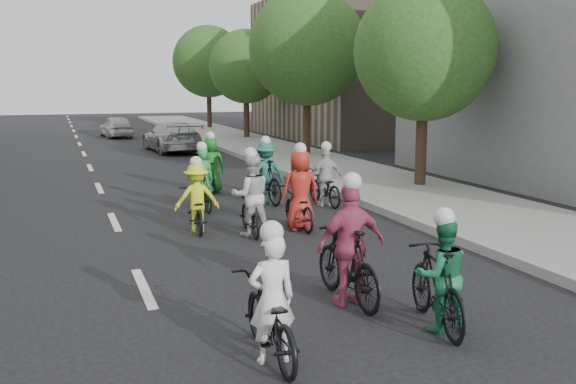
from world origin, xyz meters
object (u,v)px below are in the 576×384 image
cyclist_3 (349,256)px  cyclist_6 (250,204)px  cyclist_2 (197,204)px  cyclist_9 (211,170)px  cyclist_5 (202,186)px  cyclist_1 (439,282)px  follow_car_trail (116,126)px  cyclist_0 (270,313)px  follow_car_lead (172,137)px  cyclist_8 (325,183)px  cyclist_4 (299,199)px  cyclist_7 (265,177)px

cyclist_3 → cyclist_6: bearing=-91.2°
cyclist_2 → cyclist_6: (0.96, -0.68, 0.07)m
cyclist_9 → cyclist_5: bearing=75.4°
cyclist_1 → follow_car_trail: 31.60m
cyclist_0 → follow_car_lead: 22.87m
cyclist_8 → follow_car_lead: (-1.38, 14.42, 0.12)m
follow_car_trail → cyclist_9: bearing=86.6°
follow_car_trail → follow_car_lead: bearing=94.8°
cyclist_2 → cyclist_9: bearing=-101.7°
cyclist_9 → follow_car_trail: (-0.76, 20.58, -0.02)m
cyclist_0 → cyclist_8: bearing=-115.7°
cyclist_4 → cyclist_9: 5.20m
cyclist_9 → cyclist_6: bearing=88.8°
cyclist_2 → cyclist_8: (3.65, 1.75, -0.01)m
cyclist_8 → follow_car_lead: bearing=-87.8°
cyclist_2 → cyclist_4: size_ratio=0.92×
cyclist_4 → cyclist_7: bearing=-93.1°
cyclist_8 → cyclist_7: bearing=-33.0°
follow_car_lead → cyclist_6: bearing=80.7°
cyclist_0 → cyclist_5: (1.14, 8.66, 0.07)m
cyclist_6 → cyclist_9: cyclist_6 is taller
cyclist_0 → cyclist_9: (1.94, 11.14, 0.11)m
cyclist_5 → cyclist_1: bearing=94.4°
cyclist_0 → cyclist_6: (1.52, 5.84, 0.11)m
cyclist_2 → cyclist_9: (1.38, 4.62, 0.07)m
cyclist_9 → cyclist_3: bearing=91.4°
cyclist_3 → cyclist_7: (1.25, 7.65, -0.00)m
cyclist_2 → follow_car_lead: bearing=-93.0°
cyclist_8 → cyclist_4: bearing=52.3°
cyclist_2 → cyclist_4: 2.15m
cyclist_5 → cyclist_6: bearing=94.6°
cyclist_5 → cyclist_8: 3.09m
cyclist_1 → cyclist_3: (-0.64, 1.25, 0.08)m
cyclist_3 → follow_car_trail: (-0.44, 30.34, -0.06)m
cyclist_1 → cyclist_9: (-0.32, 11.00, 0.04)m
cyclist_3 → follow_car_lead: bearing=-95.8°
cyclist_4 → follow_car_trail: bearing=-85.5°
cyclist_9 → follow_car_lead: 11.59m
cyclist_2 → cyclist_4: bearing=170.7°
follow_car_lead → follow_car_trail: size_ratio=1.27×
cyclist_6 → cyclist_9: size_ratio=1.03×
cyclist_5 → cyclist_9: cyclist_9 is taller
cyclist_2 → follow_car_lead: size_ratio=0.36×
cyclist_1 → follow_car_lead: cyclist_1 is taller
cyclist_1 → cyclist_2: cyclist_2 is taller
cyclist_1 → cyclist_6: bearing=-71.0°
cyclist_6 → cyclist_4: bearing=-167.3°
cyclist_4 → follow_car_lead: size_ratio=0.39×
cyclist_0 → cyclist_1: 2.26m
cyclist_6 → cyclist_3: bearing=96.2°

